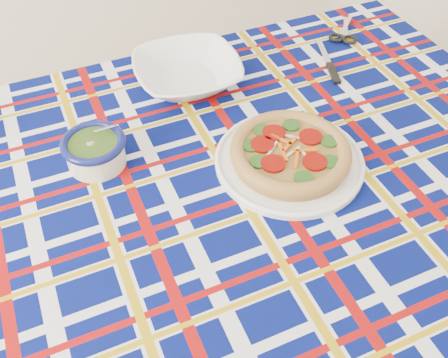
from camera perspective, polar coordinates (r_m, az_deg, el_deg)
name	(u,v)px	position (r m, az deg, el deg)	size (l,w,h in m)	color
dining_table	(199,205)	(1.20, -2.90, -3.03)	(1.78, 1.15, 0.82)	brown
tablecloth	(198,198)	(1.18, -2.95, -2.17)	(1.78, 1.13, 0.12)	#040D50
main_focaccia_plate	(290,153)	(1.16, 7.57, 3.01)	(0.36, 0.36, 0.07)	olive
pesto_bowl	(94,149)	(1.18, -14.58, 3.33)	(0.15, 0.15, 0.09)	#213D10
serving_bowl	(188,73)	(1.40, -4.18, 12.02)	(0.29, 0.29, 0.07)	white
table_knife	(324,53)	(1.56, 11.38, 13.99)	(0.25, 0.02, 0.01)	silver
kitchen_scissors	(346,26)	(1.71, 13.75, 16.59)	(0.20, 0.09, 0.02)	silver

